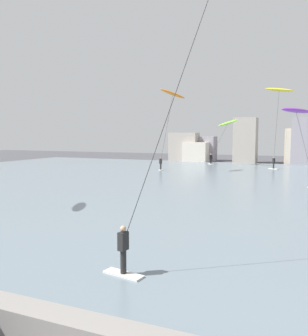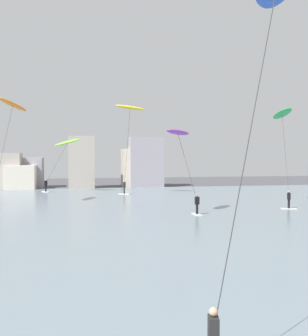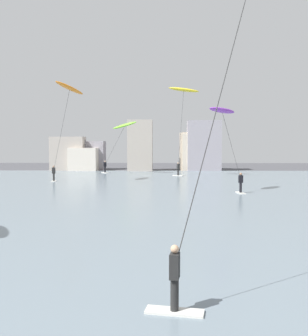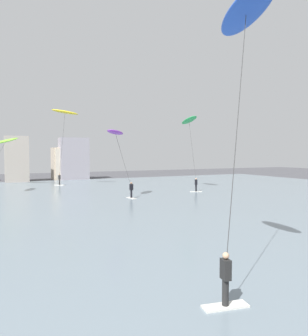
{
  "view_description": "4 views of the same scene",
  "coord_description": "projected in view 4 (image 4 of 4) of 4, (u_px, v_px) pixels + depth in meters",
  "views": [
    {
      "loc": [
        4.49,
        -2.37,
        4.68
      ],
      "look_at": [
        -1.18,
        11.1,
        3.29
      ],
      "focal_mm": 37.67,
      "sensor_mm": 36.0,
      "label": 1
    },
    {
      "loc": [
        -3.48,
        -0.7,
        5.12
      ],
      "look_at": [
        -0.45,
        17.01,
        4.42
      ],
      "focal_mm": 42.61,
      "sensor_mm": 36.0,
      "label": 2
    },
    {
      "loc": [
        -1.09,
        -1.8,
        4.16
      ],
      "look_at": [
        -1.35,
        13.91,
        3.16
      ],
      "focal_mm": 42.76,
      "sensor_mm": 36.0,
      "label": 3
    },
    {
      "loc": [
        -6.72,
        0.03,
        4.65
      ],
      "look_at": [
        -0.72,
        12.44,
        4.03
      ],
      "focal_mm": 34.45,
      "sensor_mm": 36.0,
      "label": 4
    }
  ],
  "objects": [
    {
      "name": "kitesurfer_blue",
      "position": [
        245.0,
        26.0,
        11.79
      ],
      "size": [
        4.24,
        4.34,
        10.43
      ],
      "color": "silver",
      "rests_on": "water_bay"
    },
    {
      "name": "far_shore_buildings",
      "position": [
        25.0,
        164.0,
        53.86
      ],
      "size": [
        25.05,
        6.33,
        7.43
      ],
      "color": "#A89E93",
      "rests_on": "ground"
    },
    {
      "name": "water_bay",
      "position": [
        79.0,
        202.0,
        30.2
      ],
      "size": [
        84.0,
        52.0,
        0.1
      ],
      "primitive_type": "cube",
      "color": "slate",
      "rests_on": "ground"
    },
    {
      "name": "kitesurfer_purple",
      "position": [
        117.0,
        138.0,
        32.29
      ],
      "size": [
        3.24,
        3.12,
        6.96
      ],
      "color": "silver",
      "rests_on": "water_bay"
    },
    {
      "name": "kitesurfer_green",
      "position": [
        189.0,
        124.0,
        40.27
      ],
      "size": [
        2.26,
        4.99,
        9.23
      ],
      "color": "silver",
      "rests_on": "water_bay"
    },
    {
      "name": "kitesurfer_yellow",
      "position": [
        64.0,
        118.0,
        44.03
      ],
      "size": [
        3.72,
        3.48,
        10.66
      ],
      "color": "silver",
      "rests_on": "water_bay"
    },
    {
      "name": "kitesurfer_lime",
      "position": [
        4.0,
        144.0,
        45.38
      ],
      "size": [
        5.24,
        3.47,
        7.0
      ],
      "color": "silver",
      "rests_on": "water_bay"
    }
  ]
}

